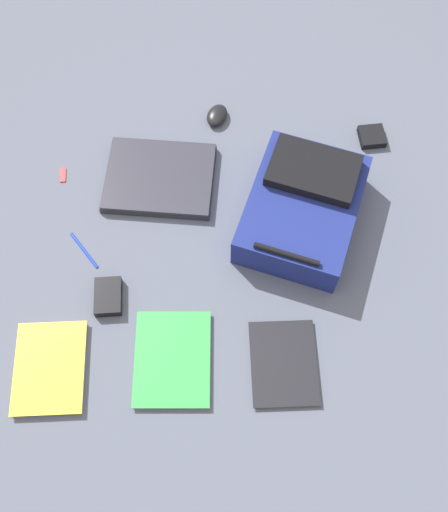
% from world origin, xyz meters
% --- Properties ---
extents(ground_plane, '(3.69, 3.69, 0.00)m').
position_xyz_m(ground_plane, '(0.00, 0.00, 0.00)').
color(ground_plane, '#4C5160').
extents(backpack, '(0.39, 0.47, 0.16)m').
position_xyz_m(backpack, '(-0.26, -0.15, 0.07)').
color(backpack, navy).
rests_on(backpack, ground_plane).
extents(laptop, '(0.34, 0.27, 0.03)m').
position_xyz_m(laptop, '(0.19, -0.24, 0.02)').
color(laptop, '#24242C').
rests_on(laptop, ground_plane).
extents(book_comic, '(0.23, 0.28, 0.02)m').
position_xyz_m(book_comic, '(0.40, 0.40, 0.01)').
color(book_comic, silver).
rests_on(book_comic, ground_plane).
extents(book_manual, '(0.23, 0.29, 0.02)m').
position_xyz_m(book_manual, '(0.07, 0.34, 0.01)').
color(book_manual, silver).
rests_on(book_manual, ground_plane).
extents(book_red, '(0.21, 0.26, 0.01)m').
position_xyz_m(book_red, '(-0.24, 0.32, 0.01)').
color(book_red, silver).
rests_on(book_red, ground_plane).
extents(computer_mouse, '(0.08, 0.10, 0.03)m').
position_xyz_m(computer_mouse, '(0.03, -0.50, 0.02)').
color(computer_mouse, black).
rests_on(computer_mouse, ground_plane).
extents(power_brick, '(0.09, 0.12, 0.03)m').
position_xyz_m(power_brick, '(0.27, 0.17, 0.02)').
color(power_brick, black).
rests_on(power_brick, ground_plane).
extents(pen_black, '(0.11, 0.11, 0.01)m').
position_xyz_m(pen_black, '(0.38, 0.03, 0.00)').
color(pen_black, '#1933B2').
rests_on(pen_black, ground_plane).
extents(earbud_pouch, '(0.10, 0.10, 0.03)m').
position_xyz_m(earbud_pouch, '(-0.48, -0.47, 0.01)').
color(earbud_pouch, black).
rests_on(earbud_pouch, ground_plane).
extents(usb_stick, '(0.03, 0.05, 0.01)m').
position_xyz_m(usb_stick, '(0.50, -0.22, 0.00)').
color(usb_stick, '#B21919').
rests_on(usb_stick, ground_plane).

